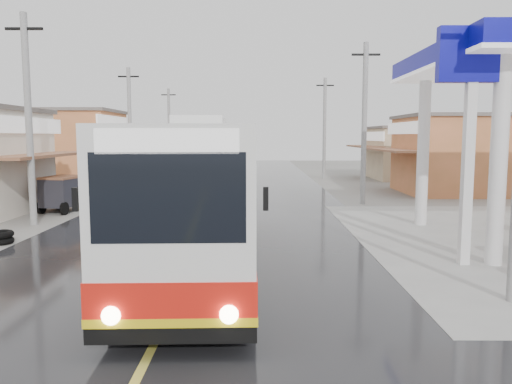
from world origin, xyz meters
TOP-DOWN VIEW (x-y plane):
  - ground at (0.00, 0.00)m, footprint 120.00×120.00m
  - road at (0.00, 15.00)m, footprint 12.00×90.00m
  - centre_line at (0.00, 15.00)m, footprint 0.15×90.00m
  - shopfronts_left at (-13.00, 18.00)m, footprint 11.00×44.00m
  - utility_poles_left at (-7.00, 16.00)m, footprint 1.60×50.00m
  - utility_poles_right at (7.00, 15.00)m, footprint 1.60×36.00m
  - coach_bus at (0.20, 3.36)m, footprint 3.18×12.59m
  - second_bus at (-4.28, 20.14)m, footprint 2.92×8.79m
  - cyclist at (-3.99, 11.51)m, footprint 0.75×2.05m
  - tricycle_near at (-7.16, 12.34)m, footprint 1.73×2.33m
  - tyre_stack at (-6.53, 5.58)m, footprint 0.81×0.81m

SIDE VIEW (x-z plane):
  - ground at x=0.00m, z-range 0.00..0.00m
  - shopfronts_left at x=-13.00m, z-range -2.60..2.60m
  - utility_poles_left at x=-7.00m, z-range -4.00..4.00m
  - utility_poles_right at x=7.00m, z-range -4.00..4.00m
  - road at x=0.00m, z-range 0.00..0.02m
  - centre_line at x=0.00m, z-range 0.02..0.03m
  - tyre_stack at x=-6.53m, z-range 0.00..0.42m
  - cyclist at x=-3.99m, z-range -0.38..1.82m
  - tricycle_near at x=-7.16m, z-range 0.12..1.75m
  - second_bus at x=-4.28m, z-range 0.11..2.98m
  - coach_bus at x=0.20m, z-range -0.07..3.84m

